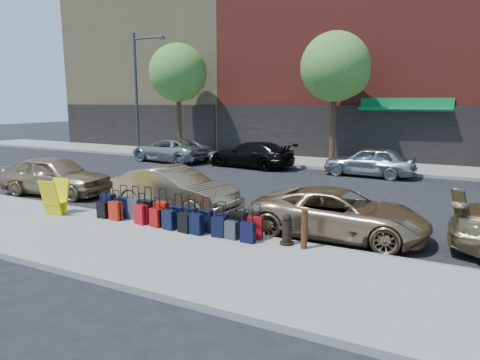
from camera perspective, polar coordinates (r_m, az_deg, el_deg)
The scene contains 40 objects.
ground at distance 16.37m, azimuth 1.39°, elevation -2.42°, with size 120.00×120.00×0.00m, color black.
sidewalk_near at distance 11.10m, azimuth -13.69°, elevation -8.59°, with size 60.00×4.00×0.15m, color gray.
sidewalk_far at distance 25.58m, azimuth 11.29°, elevation 2.20°, with size 60.00×4.00×0.15m, color gray.
curb_near at distance 12.61m, azimuth -7.64°, elevation -6.08°, with size 60.00×0.08×0.15m, color gray.
curb_far at distance 23.67m, azimuth 9.92°, elevation 1.60°, with size 60.00×0.08×0.15m, color gray.
building_left at distance 39.92m, azimuth -8.29°, elevation 16.55°, with size 15.00×12.12×16.00m.
building_center at distance 33.69m, azimuth 16.02°, elevation 20.88°, with size 17.00×12.85×20.00m.
tree_left at distance 29.26m, azimuth -8.04°, elevation 13.78°, with size 3.80×3.80×7.27m.
tree_center at distance 24.75m, azimuth 12.88°, elevation 14.27°, with size 3.80×3.80×7.27m.
streetlight at distance 30.48m, azimuth -13.39°, elevation 12.06°, with size 2.59×0.18×8.00m.
suitcase_front_0 at distance 13.90m, azimuth -17.14°, elevation -3.16°, with size 0.46×0.26×1.07m.
suitcase_front_1 at distance 13.48m, azimuth -15.30°, elevation -3.56°, with size 0.44×0.28×1.01m.
suitcase_front_2 at distance 13.23m, azimuth -13.87°, elevation -3.76°, with size 0.43×0.26×1.01m.
suitcase_front_3 at distance 12.93m, azimuth -12.28°, elevation -4.00°, with size 0.43×0.24×1.02m.
suitcase_front_4 at distance 12.58m, azimuth -10.40°, elevation -4.30°, with size 0.44×0.26×1.04m.
suitcase_front_5 at distance 12.20m, azimuth -8.34°, elevation -4.83°, with size 0.40×0.23×0.95m.
suitcase_front_6 at distance 11.99m, azimuth -6.57°, elevation -5.07°, with size 0.41×0.24×0.95m.
suitcase_front_7 at distance 11.67m, azimuth -4.64°, elevation -5.44°, with size 0.40×0.23×0.96m.
suitcase_front_8 at distance 11.44m, azimuth -2.54°, elevation -5.86°, with size 0.39×0.26×0.89m.
suitcase_front_9 at distance 11.21m, azimuth -0.20°, elevation -5.93°, with size 0.45×0.27×1.05m.
suitcase_front_10 at distance 11.05m, azimuth 2.04°, elevation -6.39°, with size 0.41×0.26×0.93m.
suitcase_back_0 at distance 13.63m, azimuth -17.82°, elevation -3.83°, with size 0.34×0.20×0.80m.
suitcase_back_1 at distance 13.29m, azimuth -16.25°, elevation -3.95°, with size 0.39×0.24×0.91m.
suitcase_back_3 at distance 12.68m, azimuth -13.08°, elevation -4.49°, with size 0.42×0.29×0.91m.
suitcase_back_4 at distance 12.32m, azimuth -11.14°, elevation -4.95°, with size 0.39×0.27×0.84m.
suitcase_back_5 at distance 12.00m, azimuth -9.43°, elevation -5.25°, with size 0.39×0.26×0.88m.
suitcase_back_6 at distance 11.67m, azimuth -7.36°, elevation -5.67°, with size 0.39×0.26×0.86m.
suitcase_back_7 at distance 11.47m, azimuth -5.85°, elevation -5.84°, with size 0.40×0.26×0.91m.
suitcase_back_8 at distance 11.22m, azimuth -2.85°, elevation -6.26°, with size 0.38×0.24×0.86m.
suitcase_back_9 at distance 11.03m, azimuth -1.14°, elevation -6.67°, with size 0.34×0.22×0.78m.
suitcase_back_10 at distance 10.77m, azimuth 1.05°, elevation -6.96°, with size 0.36×0.21×0.85m.
fire_hydrant at distance 10.68m, azimuth 6.28°, elevation -6.66°, with size 0.40×0.35×0.78m.
bollard at distance 10.39m, azimuth 8.59°, elevation -6.39°, with size 0.18×0.18×0.97m.
display_rack at distance 14.54m, azimuth -23.44°, elevation -2.13°, with size 0.70×0.75×1.10m.
car_near_0 at distance 18.31m, azimuth -23.38°, elevation 0.55°, with size 1.82×4.53×1.54m, color tan.
car_near_1 at distance 14.46m, azimuth -8.75°, elevation -1.27°, with size 1.56×4.47×1.47m, color #9F8661.
car_near_2 at distance 11.91m, azimuth 13.04°, elevation -4.36°, with size 2.17×4.71×1.31m, color tan.
car_far_0 at distance 26.64m, azimuth -9.32°, elevation 3.97°, with size 2.38×5.15×1.43m, color #B7B9BE.
car_far_1 at distance 23.96m, azimuth 1.47°, elevation 3.42°, with size 2.02×4.98×1.44m, color black.
car_far_2 at distance 21.98m, azimuth 16.86°, elevation 2.39°, with size 1.75×4.36×1.48m, color #B0B2B8.
Camera 1 is at (7.00, -14.35, 3.63)m, focal length 32.00 mm.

